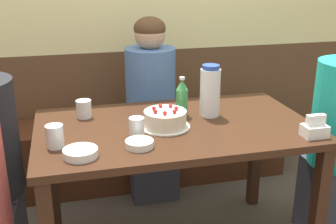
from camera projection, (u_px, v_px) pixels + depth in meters
bench_seat at (144, 150)px, 2.98m from camera, size 2.01×0.38×0.46m
dining_table at (175, 143)px, 2.09m from camera, size 1.34×0.79×0.73m
birthday_cake at (165, 119)px, 2.01m from camera, size 0.24×0.24×0.10m
water_pitcher at (210, 91)px, 2.14m from camera, size 0.10×0.10×0.27m
soju_bottle at (182, 98)px, 2.15m from camera, size 0.06×0.06×0.21m
napkin_holder at (315, 129)px, 1.90m from camera, size 0.11×0.08×0.11m
bowl_soup_white at (139, 144)px, 1.80m from camera, size 0.12×0.12×0.03m
bowl_rice_small at (81, 153)px, 1.71m from camera, size 0.14×0.14×0.03m
glass_water_tall at (55, 136)px, 1.79m from camera, size 0.08×0.08×0.10m
glass_tumbler_short at (137, 127)px, 1.90m from camera, size 0.07×0.07×0.09m
glass_shot_small at (84, 109)px, 2.14m from camera, size 0.08×0.08×0.09m
person_teal_shirt at (151, 114)px, 2.72m from camera, size 0.31×0.34×1.18m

